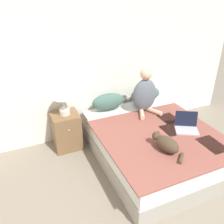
{
  "coord_description": "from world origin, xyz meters",
  "views": [
    {
      "loc": [
        -1.0,
        0.09,
        2.33
      ],
      "look_at": [
        0.11,
        2.61,
        0.86
      ],
      "focal_mm": 38.0,
      "sensor_mm": 36.0,
      "label": 1
    }
  ],
  "objects_px": {
    "pillow_near": "(108,102)",
    "table_lamp": "(63,94)",
    "laptop_open": "(186,126)",
    "person_sitting": "(145,94)",
    "cat_tabby": "(166,144)",
    "bed": "(153,144)",
    "pillow_far": "(145,95)",
    "nightstand": "(66,131)"
  },
  "relations": [
    {
      "from": "pillow_far",
      "to": "person_sitting",
      "type": "height_order",
      "value": "person_sitting"
    },
    {
      "from": "table_lamp",
      "to": "person_sitting",
      "type": "bearing_deg",
      "value": -11.01
    },
    {
      "from": "person_sitting",
      "to": "nightstand",
      "type": "bearing_deg",
      "value": 169.4
    },
    {
      "from": "pillow_far",
      "to": "person_sitting",
      "type": "bearing_deg",
      "value": -124.25
    },
    {
      "from": "bed",
      "to": "laptop_open",
      "type": "bearing_deg",
      "value": -23.55
    },
    {
      "from": "cat_tabby",
      "to": "nightstand",
      "type": "distance_m",
      "value": 1.62
    },
    {
      "from": "bed",
      "to": "laptop_open",
      "type": "distance_m",
      "value": 0.55
    },
    {
      "from": "bed",
      "to": "pillow_near",
      "type": "height_order",
      "value": "pillow_near"
    },
    {
      "from": "bed",
      "to": "laptop_open",
      "type": "relative_size",
      "value": 4.9
    },
    {
      "from": "pillow_far",
      "to": "laptop_open",
      "type": "bearing_deg",
      "value": -86.32
    },
    {
      "from": "pillow_near",
      "to": "table_lamp",
      "type": "relative_size",
      "value": 1.21
    },
    {
      "from": "pillow_near",
      "to": "bed",
      "type": "bearing_deg",
      "value": -67.46
    },
    {
      "from": "pillow_near",
      "to": "person_sitting",
      "type": "height_order",
      "value": "person_sitting"
    },
    {
      "from": "pillow_far",
      "to": "cat_tabby",
      "type": "relative_size",
      "value": 1.06
    },
    {
      "from": "person_sitting",
      "to": "bed",
      "type": "bearing_deg",
      "value": -105.37
    },
    {
      "from": "person_sitting",
      "to": "pillow_far",
      "type": "bearing_deg",
      "value": 55.75
    },
    {
      "from": "person_sitting",
      "to": "table_lamp",
      "type": "bearing_deg",
      "value": 168.99
    },
    {
      "from": "nightstand",
      "to": "pillow_far",
      "type": "bearing_deg",
      "value": 2.23
    },
    {
      "from": "pillow_near",
      "to": "laptop_open",
      "type": "distance_m",
      "value": 1.3
    },
    {
      "from": "person_sitting",
      "to": "table_lamp",
      "type": "height_order",
      "value": "person_sitting"
    },
    {
      "from": "bed",
      "to": "nightstand",
      "type": "relative_size",
      "value": 3.37
    },
    {
      "from": "bed",
      "to": "pillow_near",
      "type": "distance_m",
      "value": 1.01
    },
    {
      "from": "pillow_far",
      "to": "table_lamp",
      "type": "distance_m",
      "value": 1.48
    },
    {
      "from": "bed",
      "to": "nightstand",
      "type": "bearing_deg",
      "value": 144.12
    },
    {
      "from": "laptop_open",
      "to": "nightstand",
      "type": "relative_size",
      "value": 0.69
    },
    {
      "from": "cat_tabby",
      "to": "laptop_open",
      "type": "xyz_separation_m",
      "value": [
        0.55,
        0.28,
        -0.05
      ]
    },
    {
      "from": "pillow_near",
      "to": "table_lamp",
      "type": "height_order",
      "value": "table_lamp"
    },
    {
      "from": "cat_tabby",
      "to": "table_lamp",
      "type": "relative_size",
      "value": 1.15
    },
    {
      "from": "pillow_near",
      "to": "cat_tabby",
      "type": "xyz_separation_m",
      "value": [
        0.22,
        -1.32,
        -0.04
      ]
    },
    {
      "from": "bed",
      "to": "person_sitting",
      "type": "bearing_deg",
      "value": 74.63
    },
    {
      "from": "nightstand",
      "to": "laptop_open",
      "type": "bearing_deg",
      "value": -32.78
    },
    {
      "from": "bed",
      "to": "pillow_far",
      "type": "bearing_deg",
      "value": 67.52
    },
    {
      "from": "person_sitting",
      "to": "cat_tabby",
      "type": "height_order",
      "value": "person_sitting"
    },
    {
      "from": "pillow_far",
      "to": "laptop_open",
      "type": "distance_m",
      "value": 1.04
    },
    {
      "from": "laptop_open",
      "to": "pillow_far",
      "type": "bearing_deg",
      "value": 122.62
    },
    {
      "from": "person_sitting",
      "to": "laptop_open",
      "type": "height_order",
      "value": "person_sitting"
    },
    {
      "from": "pillow_far",
      "to": "nightstand",
      "type": "xyz_separation_m",
      "value": [
        -1.46,
        -0.06,
        -0.35
      ]
    },
    {
      "from": "pillow_near",
      "to": "cat_tabby",
      "type": "height_order",
      "value": "pillow_near"
    },
    {
      "from": "pillow_far",
      "to": "cat_tabby",
      "type": "bearing_deg",
      "value": -110.16
    },
    {
      "from": "person_sitting",
      "to": "table_lamp",
      "type": "xyz_separation_m",
      "value": [
        -1.25,
        0.24,
        0.12
      ]
    },
    {
      "from": "laptop_open",
      "to": "person_sitting",
      "type": "bearing_deg",
      "value": 138.55
    },
    {
      "from": "person_sitting",
      "to": "cat_tabby",
      "type": "bearing_deg",
      "value": -105.55
    }
  ]
}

